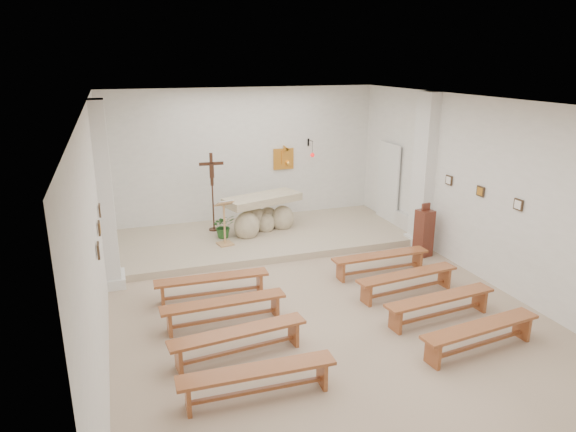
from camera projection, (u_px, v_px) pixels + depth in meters
name	position (u px, v px, depth m)	size (l,w,h in m)	color
ground	(316.00, 303.00, 9.13)	(7.00, 10.00, 0.00)	#C5A88E
wall_left	(97.00, 230.00, 7.53)	(0.02, 10.00, 3.50)	white
wall_right	(489.00, 192.00, 9.70)	(0.02, 10.00, 3.50)	white
wall_back	(244.00, 157.00, 13.13)	(7.00, 0.02, 3.50)	white
ceiling	(319.00, 103.00, 8.10)	(7.00, 10.00, 0.02)	silver
sanctuary_platform	(261.00, 237.00, 12.27)	(6.98, 3.00, 0.15)	tan
pilaster_left	(106.00, 197.00, 9.38)	(0.26, 0.55, 3.50)	white
pilaster_right	(424.00, 172.00, 11.47)	(0.26, 0.55, 3.50)	white
gold_wall_relief	(283.00, 159.00, 13.46)	(0.55, 0.04, 0.55)	#F2A439
sanctuary_lamp	(312.00, 153.00, 13.40)	(0.11, 0.36, 0.44)	black
station_frame_left_front	(98.00, 250.00, 6.82)	(0.03, 0.20, 0.20)	#382718
station_frame_left_mid	(99.00, 228.00, 7.73)	(0.03, 0.20, 0.20)	#382718
station_frame_left_rear	(100.00, 210.00, 8.63)	(0.03, 0.20, 0.20)	#382718
station_frame_right_front	(518.00, 205.00, 8.98)	(0.03, 0.20, 0.20)	#382718
station_frame_right_mid	(480.00, 191.00, 9.88)	(0.03, 0.20, 0.20)	#382718
station_frame_right_rear	(449.00, 180.00, 10.78)	(0.03, 0.20, 0.20)	#382718
radiator_left	(110.00, 259.00, 10.43)	(0.10, 0.85, 0.52)	silver
radiator_right	(405.00, 225.00, 12.55)	(0.10, 0.85, 0.52)	silver
altar	(262.00, 216.00, 12.40)	(2.01, 1.27, 0.97)	beige
lectern	(225.00, 223.00, 11.41)	(0.43, 0.38, 1.07)	tan
crucifix_stand	(212.00, 186.00, 12.24)	(0.58, 0.25, 1.90)	#3D1F13
potted_plant	(224.00, 226.00, 11.96)	(0.50, 0.44, 0.56)	#285C25
donation_pedestal	(424.00, 233.00, 11.21)	(0.37, 0.37, 1.20)	#572418
bench_left_front	(212.00, 282.00, 9.21)	(2.04, 0.39, 0.43)	#A95931
bench_right_front	(380.00, 259.00, 10.27)	(2.04, 0.37, 0.43)	#A95931
bench_left_second	(224.00, 307.00, 8.30)	(2.04, 0.37, 0.43)	#A95931
bench_right_second	(407.00, 279.00, 9.36)	(2.06, 0.53, 0.43)	#A95931
bench_left_third	(239.00, 337.00, 7.39)	(2.06, 0.53, 0.43)	#A95931
bench_right_third	(440.00, 302.00, 8.45)	(2.06, 0.52, 0.43)	#A95931
bench_left_fourth	(257.00, 376.00, 6.48)	(2.04, 0.38, 0.43)	#A95931
bench_right_fourth	(480.00, 332.00, 7.54)	(2.06, 0.55, 0.43)	#A95931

